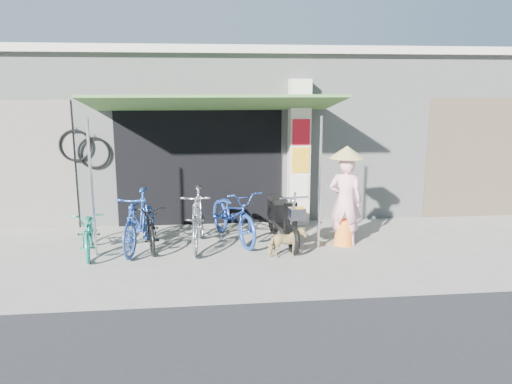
{
  "coord_description": "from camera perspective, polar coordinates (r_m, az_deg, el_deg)",
  "views": [
    {
      "loc": [
        -1.15,
        -7.68,
        2.86
      ],
      "look_at": [
        -0.2,
        1.0,
        1.0
      ],
      "focal_mm": 35.0,
      "sensor_mm": 36.0,
      "label": 1
    }
  ],
  "objects": [
    {
      "name": "bike_navy",
      "position": [
        9.35,
        -2.59,
        -2.57
      ],
      "size": [
        1.29,
        2.04,
        1.01
      ],
      "primitive_type": "imported",
      "rotation": [
        0.0,
        0.0,
        0.35
      ],
      "color": "#203F94",
      "rests_on": "ground"
    },
    {
      "name": "awning",
      "position": [
        9.32,
        -4.8,
        9.85
      ],
      "size": [
        4.6,
        1.88,
        2.72
      ],
      "color": "#3A632C",
      "rests_on": "ground"
    },
    {
      "name": "bike_teal",
      "position": [
        9.1,
        -18.54,
        -4.27
      ],
      "size": [
        0.79,
        1.61,
        0.81
      ],
      "primitive_type": "imported",
      "rotation": [
        0.0,
        0.0,
        0.17
      ],
      "color": "#1D836D",
      "rests_on": "ground"
    },
    {
      "name": "street_dog",
      "position": [
        8.5,
        3.53,
        -5.79
      ],
      "size": [
        0.67,
        0.4,
        0.53
      ],
      "primitive_type": "imported",
      "rotation": [
        0.0,
        0.0,
        1.76
      ],
      "color": "tan",
      "rests_on": "ground"
    },
    {
      "name": "bike_black",
      "position": [
        9.19,
        -12.04,
        -3.68
      ],
      "size": [
        0.83,
        1.65,
        0.83
      ],
      "primitive_type": "imported",
      "rotation": [
        0.0,
        0.0,
        0.19
      ],
      "color": "black",
      "rests_on": "ground"
    },
    {
      "name": "bike_silver",
      "position": [
        9.0,
        -6.69,
        -3.01
      ],
      "size": [
        0.64,
        1.83,
        1.08
      ],
      "primitive_type": "imported",
      "rotation": [
        0.0,
        0.0,
        -0.07
      ],
      "color": "#B2B3B7",
      "rests_on": "ground"
    },
    {
      "name": "moped",
      "position": [
        9.22,
        3.01,
        -3.07
      ],
      "size": [
        0.55,
        1.8,
        1.02
      ],
      "rotation": [
        0.0,
        0.0,
        0.14
      ],
      "color": "black",
      "rests_on": "ground"
    },
    {
      "name": "shop_pillar",
      "position": [
        10.41,
        4.9,
        4.46
      ],
      "size": [
        0.42,
        0.44,
        3.0
      ],
      "color": "beige",
      "rests_on": "ground"
    },
    {
      "name": "ground",
      "position": [
        8.28,
        2.15,
        -8.2
      ],
      "size": [
        80.0,
        80.0,
        0.0
      ],
      "primitive_type": "plane",
      "color": "gray",
      "rests_on": "ground"
    },
    {
      "name": "bicycle_shop",
      "position": [
        12.87,
        -1.13,
        7.44
      ],
      "size": [
        12.3,
        5.3,
        3.66
      ],
      "color": "gray",
      "rests_on": "ground"
    },
    {
      "name": "bike_blue",
      "position": [
        9.06,
        -13.21,
        -3.19
      ],
      "size": [
        0.81,
        1.83,
        1.06
      ],
      "primitive_type": "imported",
      "rotation": [
        0.0,
        0.0,
        -0.18
      ],
      "color": "#21489B",
      "rests_on": "ground"
    },
    {
      "name": "nun",
      "position": [
        9.16,
        10.18,
        -0.55
      ],
      "size": [
        0.7,
        0.64,
        1.82
      ],
      "rotation": [
        0.0,
        0.0,
        2.81
      ],
      "color": "#F8A7B2",
      "rests_on": "ground"
    },
    {
      "name": "neighbour_left",
      "position": [
        11.08,
        -26.54,
        2.66
      ],
      "size": [
        2.6,
        0.06,
        2.6
      ],
      "primitive_type": "cube",
      "color": "#6B665B",
      "rests_on": "ground"
    },
    {
      "name": "neighbour_right",
      "position": [
        12.07,
        24.49,
        3.51
      ],
      "size": [
        2.6,
        0.06,
        2.6
      ],
      "primitive_type": "cube",
      "color": "brown",
      "rests_on": "ground"
    }
  ]
}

